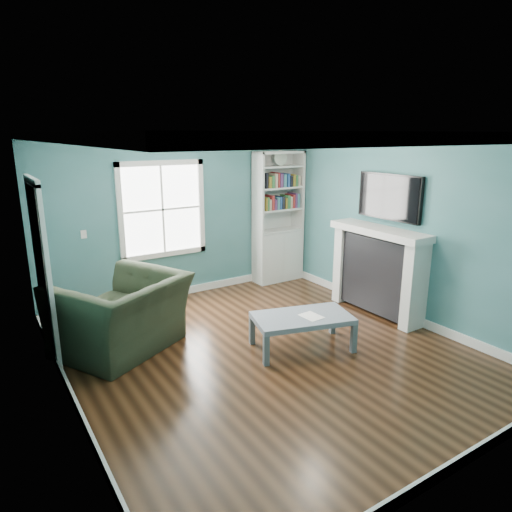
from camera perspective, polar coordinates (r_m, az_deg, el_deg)
floor at (r=5.70m, az=1.47°, el=-11.95°), size 5.00×5.00×0.00m
room_walls at (r=5.18m, az=1.59°, el=3.83°), size 5.00×5.00×5.00m
trim at (r=5.26m, az=1.56°, el=0.14°), size 4.50×5.00×2.60m
window at (r=7.25m, az=-11.62°, el=5.70°), size 1.40×0.06×1.50m
bookshelf at (r=8.15m, az=2.74°, el=3.25°), size 0.90×0.35×2.31m
fireplace at (r=6.90m, az=15.00°, el=-1.92°), size 0.44×1.58×1.30m
tv at (r=6.76m, az=16.32°, el=7.11°), size 0.06×1.10×0.65m
door at (r=5.84m, az=-25.20°, el=-1.48°), size 0.12×0.98×2.17m
ceiling_fixture at (r=5.71m, az=8.80°, el=14.48°), size 0.38×0.38×0.15m
light_switch at (r=6.96m, az=-20.73°, el=2.56°), size 0.08×0.01×0.12m
recliner at (r=5.78m, az=-16.58°, el=-5.59°), size 1.67×1.47×1.23m
coffee_table at (r=5.69m, az=5.81°, el=-7.95°), size 1.32×0.95×0.43m
paper_sheet at (r=5.65m, az=6.92°, el=-7.48°), size 0.23×0.28×0.00m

